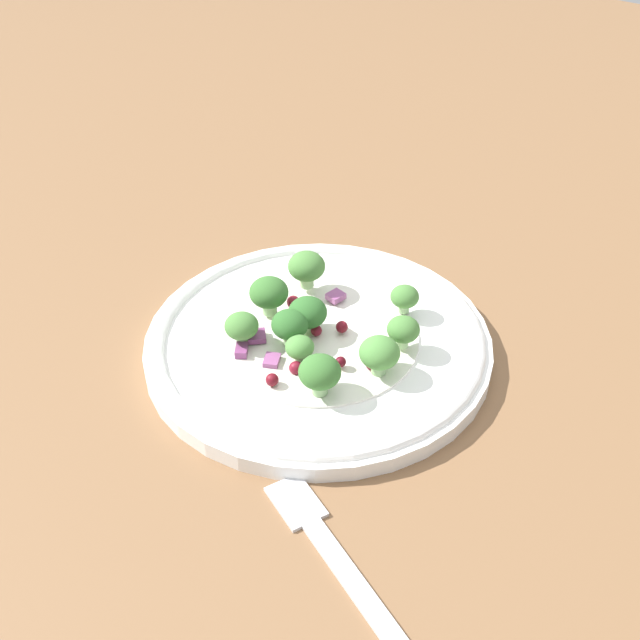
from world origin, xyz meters
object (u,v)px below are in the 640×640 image
at_px(plate, 320,340).
at_px(broccoli_floret_2, 300,348).
at_px(broccoli_floret_1, 242,327).
at_px(broccoli_floret_0, 403,330).
at_px(fork, 353,580).

relative_size(plate, broccoli_floret_2, 12.23).
height_order(broccoli_floret_1, broccoli_floret_2, broccoli_floret_1).
relative_size(broccoli_floret_0, broccoli_floret_1, 0.96).
bearing_deg(broccoli_floret_2, plate, -81.46).
relative_size(plate, broccoli_floret_0, 10.68).
height_order(broccoli_floret_2, fork, broccoli_floret_2).
bearing_deg(broccoli_floret_2, broccoli_floret_1, 10.21).
distance_m(broccoli_floret_1, fork, 0.20).
height_order(plate, broccoli_floret_2, broccoli_floret_2).
relative_size(plate, broccoli_floret_1, 10.26).
relative_size(broccoli_floret_0, broccoli_floret_2, 1.15).
height_order(broccoli_floret_0, fork, broccoli_floret_0).
height_order(plate, broccoli_floret_0, broccoli_floret_0).
xyz_separation_m(broccoli_floret_0, fork, (-0.07, 0.17, -0.03)).
distance_m(broccoli_floret_0, broccoli_floret_2, 0.07).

